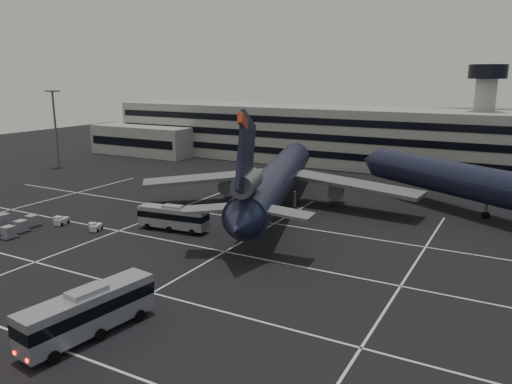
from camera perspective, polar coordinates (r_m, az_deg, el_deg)
ground at (r=67.73m, az=-14.09°, el=-5.98°), size 260.00×260.00×0.00m
lane_markings at (r=67.62m, az=-13.08°, el=-5.95°), size 90.00×55.62×0.01m
terminal at (r=127.58m, az=6.88°, el=6.45°), size 125.00×26.00×24.00m
hills at (r=220.68m, az=21.58°, el=3.50°), size 352.00×180.00×44.00m
lightpole_left at (r=128.72m, az=-22.03°, el=7.84°), size 2.40×2.40×18.28m
trijet_main at (r=81.44m, az=2.38°, el=1.49°), size 45.38×56.49×18.08m
trijet_far at (r=83.87m, az=25.59°, el=0.65°), size 51.53×36.76×18.08m
bus_near at (r=45.76m, az=-18.61°, el=-12.68°), size 4.49×12.59×4.35m
bus_far at (r=72.47m, az=-9.46°, el=-2.81°), size 10.69×3.63×3.70m
tug_a at (r=79.90m, az=-21.37°, el=-3.10°), size 1.75×2.37×1.37m
tug_b at (r=75.19m, az=-17.84°, el=-3.84°), size 1.87×2.29×1.29m
uld_cluster at (r=79.76m, az=-26.69°, el=-3.47°), size 8.65×9.37×1.72m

